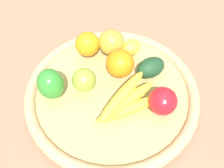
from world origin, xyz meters
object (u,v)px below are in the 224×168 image
object	(u,v)px
apple_1	(111,42)
avocado	(151,68)
orange_1	(120,63)
lemon_0	(132,47)
orange_0	(87,44)
bell_pepper	(51,84)
apple_2	(84,78)
banana_bunch	(126,102)
apple_0	(163,101)

from	to	relation	value
apple_1	avocado	distance (m)	0.14
avocado	orange_1	bearing A→B (deg)	-89.94
lemon_0	orange_0	size ratio (longest dim) A/B	0.85
lemon_0	bell_pepper	xyz separation A→B (m)	(0.16, -0.21, 0.02)
bell_pepper	apple_1	distance (m)	0.22
lemon_0	orange_0	distance (m)	0.13
orange_0	orange_1	xyz separation A→B (m)	(0.07, 0.10, 0.00)
lemon_0	avocado	distance (m)	0.10
apple_2	orange_1	distance (m)	0.11
banana_bunch	apple_1	distance (m)	0.21
lemon_0	apple_0	distance (m)	0.21
apple_2	banana_bunch	xyz separation A→B (m)	(0.06, 0.11, -0.00)
lemon_0	apple_0	world-z (taller)	apple_0
bell_pepper	orange_1	size ratio (longest dim) A/B	1.10
orange_0	apple_1	distance (m)	0.07
apple_0	orange_0	bearing A→B (deg)	-131.64
apple_2	apple_0	bearing A→B (deg)	73.18
orange_0	apple_2	bearing A→B (deg)	2.72
lemon_0	apple_1	size ratio (longest dim) A/B	0.80
apple_2	avocado	world-z (taller)	apple_2
lemon_0	orange_1	distance (m)	0.09
avocado	apple_0	bearing A→B (deg)	12.79
orange_1	apple_1	size ratio (longest dim) A/B	1.03
orange_0	apple_1	bearing A→B (deg)	98.24
lemon_0	apple_2	bearing A→B (deg)	-42.98
apple_2	lemon_0	xyz separation A→B (m)	(-0.13, 0.12, -0.01)
banana_bunch	orange_1	size ratio (longest dim) A/B	2.26
apple_0	apple_1	distance (m)	0.24
apple_1	apple_2	bearing A→B (deg)	-25.31
apple_1	avocado	bearing A→B (deg)	54.15
lemon_0	apple_1	world-z (taller)	apple_1
orange_0	orange_1	size ratio (longest dim) A/B	0.92
banana_bunch	orange_1	distance (m)	0.12
apple_2	avocado	size ratio (longest dim) A/B	0.78
apple_2	apple_1	world-z (taller)	apple_1
lemon_0	orange_1	xyz separation A→B (m)	(0.08, -0.03, 0.02)
apple_2	lemon_0	bearing A→B (deg)	137.02
bell_pepper	orange_0	size ratio (longest dim) A/B	1.20
orange_0	apple_1	world-z (taller)	apple_1
apple_2	bell_pepper	world-z (taller)	bell_pepper
banana_bunch	apple_1	world-z (taller)	apple_1
avocado	bell_pepper	bearing A→B (deg)	-72.06
orange_0	bell_pepper	bearing A→B (deg)	-25.82
bell_pepper	apple_1	world-z (taller)	bell_pepper
apple_1	lemon_0	bearing A→B (deg)	88.21
lemon_0	bell_pepper	world-z (taller)	bell_pepper
orange_1	apple_1	bearing A→B (deg)	-160.41
bell_pepper	apple_1	xyz separation A→B (m)	(-0.17, 0.15, -0.01)
orange_0	apple_0	distance (m)	0.28
orange_0	avocado	bearing A→B (deg)	68.52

